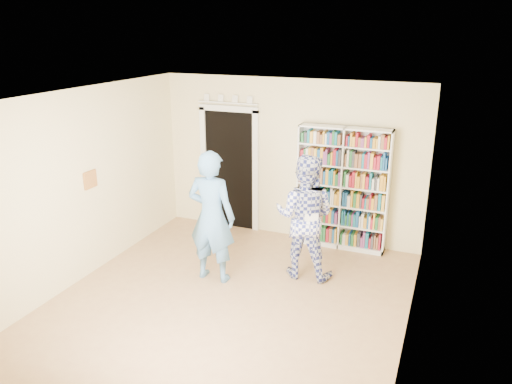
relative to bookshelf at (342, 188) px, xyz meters
The scene contains 11 objects.
floor 2.73m from the bookshelf, 112.14° to the right, with size 5.00×5.00×0.00m, color #A0724D.
ceiling 3.04m from the bookshelf, 112.14° to the right, with size 5.00×5.00×0.00m, color white.
wall_back 1.02m from the bookshelf, behind, with size 4.50×4.50×0.00m, color beige.
wall_left 3.98m from the bookshelf, 143.81° to the right, with size 5.00×5.00×0.00m, color beige.
wall_right 2.70m from the bookshelf, 61.06° to the right, with size 5.00×5.00×0.00m, color beige.
bookshelf is the anchor object (origin of this frame).
doorway 2.06m from the bookshelf, behind, with size 1.10×0.08×2.43m.
wall_art 3.86m from the bookshelf, 146.04° to the right, with size 0.03×0.25×0.25m, color brown.
man_blue 2.29m from the bookshelf, 129.15° to the right, with size 0.69×0.46×1.90m, color #5489BB.
man_plaid 1.22m from the bookshelf, 102.98° to the right, with size 0.88×0.69×1.82m, color navy.
paper_sheet 1.40m from the bookshelf, 94.71° to the right, with size 0.19×0.01×0.27m, color white.
Camera 1 is at (2.51, -5.22, 3.48)m, focal length 35.00 mm.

